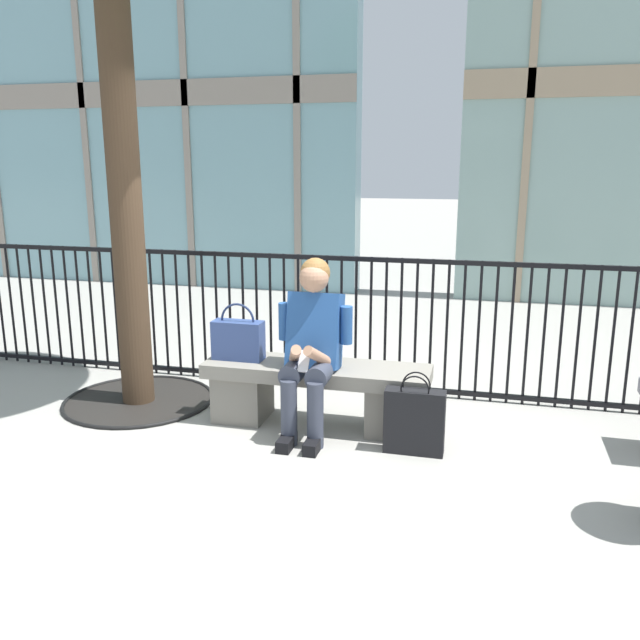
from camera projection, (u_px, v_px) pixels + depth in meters
ground_plane at (317, 424)px, 4.75m from camera, size 60.00×60.00×0.00m
stone_bench at (317, 389)px, 4.69m from camera, size 1.60×0.44×0.45m
seated_person_with_phone at (312, 342)px, 4.48m from camera, size 0.52×0.66×1.21m
handbag_on_bench at (238, 339)px, 4.74m from camera, size 0.37×0.14×0.41m
shopping_bag at (414, 421)px, 4.24m from camera, size 0.39×0.12×0.54m
plaza_railing at (341, 323)px, 5.37m from camera, size 8.98×0.04×1.11m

